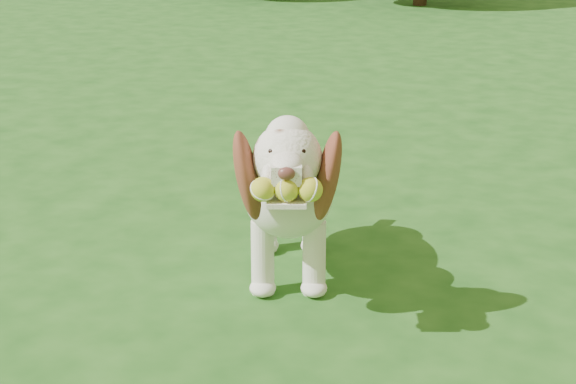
% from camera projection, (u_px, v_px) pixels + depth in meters
% --- Properties ---
extents(ground, '(80.00, 80.00, 0.00)m').
position_uv_depth(ground, '(295.00, 331.00, 3.19)').
color(ground, '#1A4915').
rests_on(ground, ground).
extents(dog, '(0.67, 1.06, 0.72)m').
position_uv_depth(dog, '(289.00, 182.00, 3.46)').
color(dog, white).
rests_on(dog, ground).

